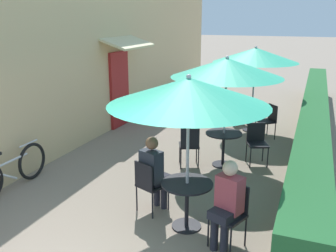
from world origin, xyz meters
name	(u,v)px	position (x,y,z in m)	size (l,w,h in m)	color
cafe_facade_wall	(123,50)	(-2.54, 7.14, 2.09)	(0.98, 14.55, 4.20)	#D6B784
planter_hedge	(313,119)	(2.75, 7.18, 0.54)	(0.60, 13.55, 1.01)	tan
patio_table_near	(187,196)	(1.12, 2.13, 0.51)	(0.75, 0.75, 0.71)	black
patio_umbrella_near	(189,92)	(1.12, 2.13, 2.05)	(2.22, 2.22, 2.29)	#B7B7BC
cafe_chair_near_left	(149,182)	(0.42, 2.32, 0.52)	(0.52, 0.52, 0.87)	black
seated_patron_near_left	(154,170)	(0.46, 2.42, 0.69)	(0.44, 0.49, 1.25)	#23232D
cafe_chair_near_right	(231,210)	(1.81, 1.93, 0.52)	(0.52, 0.52, 0.87)	black
seated_patron_near_right	(227,201)	(1.77, 1.83, 0.69)	(0.44, 0.49, 1.25)	#23232D
patio_table_mid	(224,142)	(1.05, 4.69, 0.51)	(0.75, 0.75, 0.71)	black
patio_umbrella_mid	(227,68)	(1.05, 4.69, 2.05)	(2.22, 2.22, 2.29)	#B7B7BC
cafe_chair_mid_left	(189,143)	(0.42, 4.33, 0.52)	(0.53, 0.53, 0.87)	black
cafe_chair_mid_right	(257,140)	(1.68, 5.05, 0.52)	(0.53, 0.53, 0.87)	black
patio_table_far	(252,112)	(1.18, 7.43, 0.51)	(0.75, 0.75, 0.71)	black
patio_umbrella_far	(255,55)	(1.18, 7.43, 2.05)	(2.22, 2.22, 2.29)	#B7B7BC
cafe_chair_far_left	(269,119)	(1.68, 6.92, 0.52)	(0.56, 0.56, 0.87)	black
cafe_chair_far_right	(237,107)	(0.67, 7.94, 0.52)	(0.56, 0.56, 0.87)	black
bicycle_leaning	(11,171)	(-2.20, 2.13, 0.37)	(0.10, 1.81, 0.81)	black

